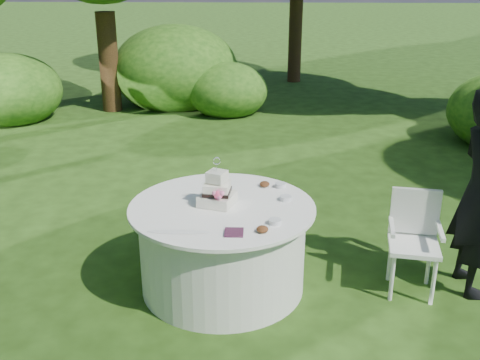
% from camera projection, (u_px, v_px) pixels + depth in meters
% --- Properties ---
extents(ground, '(80.00, 80.00, 0.00)m').
position_uv_depth(ground, '(223.00, 286.00, 4.94)').
color(ground, '#1F390F').
rests_on(ground, ground).
extents(napkins, '(0.14, 0.14, 0.02)m').
position_uv_depth(napkins, '(234.00, 232.00, 4.18)').
color(napkins, '#441D34').
rests_on(napkins, table).
extents(feather_plume, '(0.48, 0.07, 0.01)m').
position_uv_depth(feather_plume, '(178.00, 232.00, 4.19)').
color(feather_plume, silver).
rests_on(feather_plume, table).
extents(table, '(1.56, 1.56, 0.77)m').
position_uv_depth(table, '(223.00, 246.00, 4.80)').
color(table, silver).
rests_on(table, ground).
extents(cake, '(0.34, 0.34, 0.41)m').
position_uv_depth(cake, '(217.00, 192.00, 4.64)').
color(cake, white).
rests_on(cake, table).
extents(chair, '(0.47, 0.47, 0.88)m').
position_uv_depth(chair, '(414.00, 234.00, 4.74)').
color(chair, white).
rests_on(chair, ground).
extents(votives, '(0.20, 0.87, 0.04)m').
position_uv_depth(votives, '(280.00, 201.00, 4.71)').
color(votives, silver).
rests_on(votives, table).
extents(petal_cups, '(0.11, 1.02, 0.05)m').
position_uv_depth(petal_cups, '(264.00, 204.00, 4.62)').
color(petal_cups, '#562D16').
rests_on(petal_cups, table).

